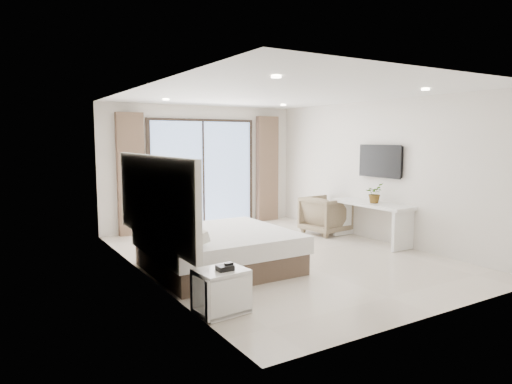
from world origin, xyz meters
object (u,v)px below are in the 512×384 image
(console_desk, at_px, (372,213))
(bed, at_px, (218,250))
(nightstand, at_px, (221,291))
(armchair, at_px, (326,213))

(console_desk, bearing_deg, bed, -178.12)
(nightstand, relative_size, armchair, 0.69)
(console_desk, distance_m, armchair, 1.13)
(bed, bearing_deg, armchair, 21.16)
(console_desk, relative_size, armchair, 1.98)
(nightstand, height_order, console_desk, console_desk)
(bed, distance_m, armchair, 3.35)
(bed, xyz_separation_m, armchair, (3.12, 1.21, 0.12))
(bed, xyz_separation_m, nightstand, (-0.75, -1.57, -0.05))
(console_desk, height_order, armchair, armchair)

